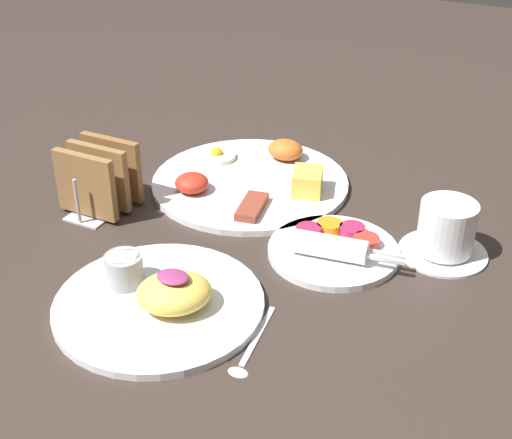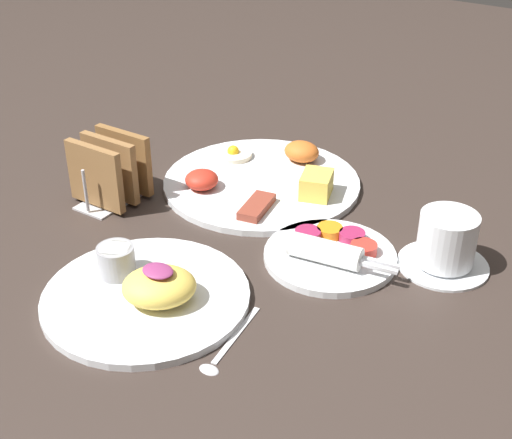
# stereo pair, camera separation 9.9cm
# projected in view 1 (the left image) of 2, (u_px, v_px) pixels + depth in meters

# --- Properties ---
(ground_plane) EXTENTS (3.00, 3.00, 0.00)m
(ground_plane) POSITION_uv_depth(u_px,v_px,m) (192.00, 236.00, 1.01)
(ground_plane) COLOR #332823
(plate_breakfast) EXTENTS (0.31, 0.31, 0.05)m
(plate_breakfast) POSITION_uv_depth(u_px,v_px,m) (252.00, 179.00, 1.14)
(plate_breakfast) COLOR white
(plate_breakfast) RESTS_ON ground_plane
(plate_condiments) EXTENTS (0.19, 0.18, 0.04)m
(plate_condiments) POSITION_uv_depth(u_px,v_px,m) (334.00, 248.00, 0.96)
(plate_condiments) COLOR white
(plate_condiments) RESTS_ON ground_plane
(plate_foreground) EXTENTS (0.26, 0.26, 0.06)m
(plate_foreground) POSITION_uv_depth(u_px,v_px,m) (159.00, 297.00, 0.86)
(plate_foreground) COLOR white
(plate_foreground) RESTS_ON ground_plane
(toast_rack) EXTENTS (0.10, 0.12, 0.10)m
(toast_rack) POSITION_uv_depth(u_px,v_px,m) (100.00, 179.00, 1.05)
(toast_rack) COLOR #B7B7BC
(toast_rack) RESTS_ON ground_plane
(coffee_cup) EXTENTS (0.12, 0.12, 0.08)m
(coffee_cup) POSITION_uv_depth(u_px,v_px,m) (446.00, 231.00, 0.95)
(coffee_cup) COLOR white
(coffee_cup) RESTS_ON ground_plane
(teaspoon) EXTENTS (0.03, 0.13, 0.01)m
(teaspoon) POSITION_uv_depth(u_px,v_px,m) (248.00, 351.00, 0.80)
(teaspoon) COLOR silver
(teaspoon) RESTS_ON ground_plane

